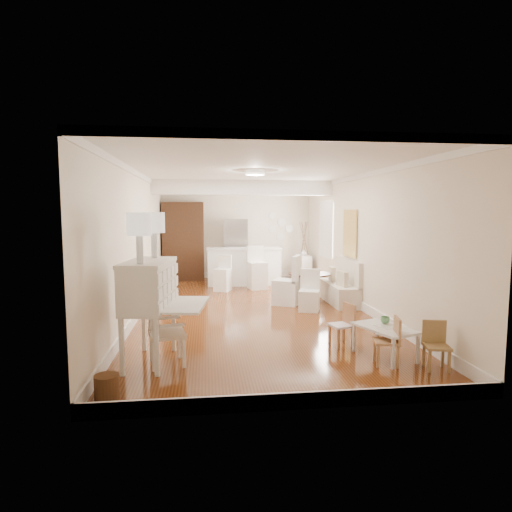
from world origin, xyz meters
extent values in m
plane|color=brown|center=(0.00, 0.00, 0.00)|extent=(9.00, 9.00, 0.00)
cube|color=white|center=(0.00, 0.00, 2.80)|extent=(4.50, 9.00, 0.04)
cube|color=#EFE2CA|center=(0.00, 4.50, 1.40)|extent=(4.50, 0.04, 2.80)
cube|color=#EFE2CA|center=(0.00, -4.50, 1.40)|extent=(4.50, 0.04, 2.80)
cube|color=#EFE2CA|center=(-2.25, 0.00, 1.40)|extent=(0.04, 9.00, 2.80)
cube|color=#EFE2CA|center=(2.25, 0.00, 1.40)|extent=(0.04, 9.00, 2.80)
cube|color=white|center=(0.00, 2.20, 2.62)|extent=(4.50, 0.45, 0.36)
cube|color=tan|center=(2.21, 0.50, 1.55)|extent=(0.04, 0.84, 1.04)
cube|color=white|center=(2.23, 2.40, 1.55)|extent=(0.04, 1.10, 1.40)
cylinder|color=#381E11|center=(-1.20, 4.48, 1.85)|extent=(0.30, 0.03, 0.30)
cylinder|color=white|center=(0.00, -0.50, 2.75)|extent=(0.36, 0.36, 0.08)
cube|color=white|center=(-1.70, -2.90, 0.69)|extent=(1.22, 1.24, 1.38)
cube|color=white|center=(-1.46, -3.01, 0.43)|extent=(0.59, 0.59, 0.86)
cylinder|color=#55341A|center=(-2.02, -4.01, 0.13)|extent=(0.27, 0.27, 0.27)
cube|color=white|center=(1.51, -3.08, 0.22)|extent=(0.78, 0.99, 0.43)
cube|color=#AE7C4F|center=(1.41, -3.36, 0.33)|extent=(0.38, 0.38, 0.65)
cube|color=tan|center=(1.08, -2.50, 0.33)|extent=(0.38, 0.38, 0.65)
cube|color=olive|center=(1.98, -3.60, 0.31)|extent=(0.36, 0.36, 0.63)
cube|color=silver|center=(1.99, 0.50, 0.49)|extent=(0.52, 1.60, 0.98)
cylinder|color=#412214|center=(1.38, 0.72, 0.32)|extent=(1.19, 1.19, 0.64)
cube|color=white|center=(1.15, -0.20, 0.42)|extent=(0.52, 0.53, 0.84)
cube|color=white|center=(0.80, 0.47, 0.54)|extent=(0.71, 0.70, 1.08)
cube|color=white|center=(0.10, 3.10, 0.52)|extent=(2.05, 0.65, 1.03)
cube|color=white|center=(-0.53, 2.21, 0.46)|extent=(0.49, 0.49, 0.92)
cube|color=white|center=(0.40, 2.42, 0.56)|extent=(0.53, 0.53, 1.12)
cube|color=#381E11|center=(-1.60, 4.18, 1.15)|extent=(1.20, 0.60, 2.30)
imported|color=silver|center=(0.30, 4.15, 0.90)|extent=(0.75, 0.65, 1.80)
cube|color=beige|center=(1.93, 3.67, 0.37)|extent=(0.38, 0.79, 0.74)
imported|color=#60A569|center=(1.59, -2.91, 0.48)|extent=(0.15, 0.15, 0.10)
imported|color=white|center=(1.92, 3.69, 0.82)|extent=(0.20, 0.20, 0.17)
camera|label=1|loc=(-0.93, -8.61, 2.02)|focal=30.00mm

